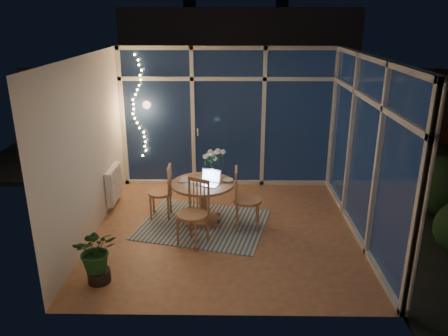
{
  "coord_description": "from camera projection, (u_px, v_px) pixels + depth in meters",
  "views": [
    {
      "loc": [
        0.04,
        -5.98,
        3.14
      ],
      "look_at": [
        -0.05,
        0.25,
        0.92
      ],
      "focal_mm": 35.0,
      "sensor_mm": 36.0,
      "label": 1
    }
  ],
  "objects": [
    {
      "name": "phone",
      "position": [
        206.0,
        186.0,
        6.59
      ],
      "size": [
        0.11,
        0.1,
        0.01
      ],
      "primitive_type": "cube",
      "rotation": [
        0.0,
        0.0,
        -0.62
      ],
      "color": "black",
      "rests_on": "dining_table"
    },
    {
      "name": "window_wall_back",
      "position": [
        228.0,
        118.0,
        8.1
      ],
      "size": [
        4.0,
        0.1,
        2.6
      ],
      "primitive_type": "cube",
      "color": "silver",
      "rests_on": "floor"
    },
    {
      "name": "wall_left",
      "position": [
        89.0,
        149.0,
        6.28
      ],
      "size": [
        0.04,
        4.0,
        2.6
      ],
      "primitive_type": "cube",
      "color": "silver",
      "rests_on": "floor"
    },
    {
      "name": "garden_shrubs",
      "position": [
        193.0,
        141.0,
        9.75
      ],
      "size": [
        0.9,
        0.9,
        0.9
      ],
      "primitive_type": "sphere",
      "color": "#163218",
      "rests_on": "ground"
    },
    {
      "name": "flower_vase",
      "position": [
        212.0,
        171.0,
        6.93
      ],
      "size": [
        0.24,
        0.24,
        0.21
      ],
      "primitive_type": "imported",
      "rotation": [
        0.0,
        0.0,
        -0.24
      ],
      "color": "white",
      "rests_on": "dining_table"
    },
    {
      "name": "dining_table",
      "position": [
        203.0,
        202.0,
        6.85
      ],
      "size": [
        1.18,
        1.18,
        0.67
      ],
      "primitive_type": "cylinder",
      "rotation": [
        0.0,
        0.0,
        -0.24
      ],
      "color": "#925C41",
      "rests_on": "floor"
    },
    {
      "name": "bowl",
      "position": [
        228.0,
        181.0,
        6.77
      ],
      "size": [
        0.18,
        0.18,
        0.04
      ],
      "primitive_type": "imported",
      "rotation": [
        0.0,
        0.0,
        -0.24
      ],
      "color": "white",
      "rests_on": "dining_table"
    },
    {
      "name": "laptop",
      "position": [
        208.0,
        178.0,
        6.62
      ],
      "size": [
        0.4,
        0.38,
        0.24
      ],
      "primitive_type": null,
      "rotation": [
        0.0,
        0.0,
        -0.38
      ],
      "color": "silver",
      "rests_on": "dining_table"
    },
    {
      "name": "ceiling",
      "position": [
        228.0,
        56.0,
        5.81
      ],
      "size": [
        4.0,
        4.0,
        0.0
      ],
      "primitive_type": "plane",
      "color": "white",
      "rests_on": "wall_back"
    },
    {
      "name": "floor",
      "position": [
        227.0,
        230.0,
        6.68
      ],
      "size": [
        4.0,
        4.0,
        0.0
      ],
      "primitive_type": "plane",
      "color": "brown",
      "rests_on": "ground"
    },
    {
      "name": "wall_front",
      "position": [
        226.0,
        208.0,
        4.36
      ],
      "size": [
        4.0,
        0.04,
        2.6
      ],
      "primitive_type": "cube",
      "color": "silver",
      "rests_on": "floor"
    },
    {
      "name": "garden_fence",
      "position": [
        229.0,
        103.0,
        11.57
      ],
      "size": [
        11.0,
        0.08,
        1.8
      ],
      "primitive_type": "cube",
      "color": "#3A2115",
      "rests_on": "ground"
    },
    {
      "name": "rug",
      "position": [
        203.0,
        224.0,
        6.87
      ],
      "size": [
        2.21,
        1.93,
        0.01
      ],
      "primitive_type": "cube",
      "rotation": [
        0.0,
        0.0,
        -0.24
      ],
      "color": "beige",
      "rests_on": "floor"
    },
    {
      "name": "garden_patio",
      "position": [
        248.0,
        143.0,
        11.41
      ],
      "size": [
        12.0,
        6.0,
        0.1
      ],
      "primitive_type": "cube",
      "color": "black",
      "rests_on": "ground"
    },
    {
      "name": "potted_plant",
      "position": [
        97.0,
        255.0,
        5.28
      ],
      "size": [
        0.64,
        0.59,
        0.76
      ],
      "primitive_type": "imported",
      "rotation": [
        0.0,
        0.0,
        0.25
      ],
      "color": "#19481C",
      "rests_on": "floor"
    },
    {
      "name": "neighbour_roof",
      "position": [
        239.0,
        44.0,
        13.95
      ],
      "size": [
        7.0,
        3.0,
        2.2
      ],
      "primitive_type": "cube",
      "color": "#30343A",
      "rests_on": "ground"
    },
    {
      "name": "newspapers",
      "position": [
        193.0,
        181.0,
        6.8
      ],
      "size": [
        0.37,
        0.29,
        0.02
      ],
      "primitive_type": "cube",
      "rotation": [
        0.0,
        0.0,
        0.06
      ],
      "color": "beige",
      "rests_on": "dining_table"
    },
    {
      "name": "chair_left",
      "position": [
        160.0,
        191.0,
        6.99
      ],
      "size": [
        0.42,
        0.42,
        0.89
      ],
      "primitive_type": "cube",
      "rotation": [
        0.0,
        0.0,
        -1.56
      ],
      "color": "#925C41",
      "rests_on": "floor"
    },
    {
      "name": "chair_right",
      "position": [
        248.0,
        199.0,
        6.59
      ],
      "size": [
        0.46,
        0.46,
        0.98
      ],
      "primitive_type": "cube",
      "rotation": [
        0.0,
        0.0,
        1.56
      ],
      "color": "#925C41",
      "rests_on": "floor"
    },
    {
      "name": "wall_back",
      "position": [
        228.0,
        118.0,
        8.13
      ],
      "size": [
        4.0,
        0.04,
        2.6
      ],
      "primitive_type": "cube",
      "color": "silver",
      "rests_on": "floor"
    },
    {
      "name": "radiator",
      "position": [
        114.0,
        184.0,
        7.42
      ],
      "size": [
        0.1,
        0.7,
        0.58
      ],
      "primitive_type": "cube",
      "color": "white",
      "rests_on": "wall_left"
    },
    {
      "name": "wall_right",
      "position": [
        367.0,
        150.0,
        6.22
      ],
      "size": [
        0.04,
        4.0,
        2.6
      ],
      "primitive_type": "cube",
      "color": "silver",
      "rests_on": "floor"
    },
    {
      "name": "chair_front",
      "position": [
        192.0,
        213.0,
        6.13
      ],
      "size": [
        0.61,
        0.61,
        0.97
      ],
      "primitive_type": "cube",
      "rotation": [
        0.0,
        0.0,
        -0.52
      ],
      "color": "#925C41",
      "rests_on": "floor"
    },
    {
      "name": "fairy_lights",
      "position": [
        138.0,
        107.0,
        7.97
      ],
      "size": [
        0.24,
        0.1,
        1.85
      ],
      "primitive_type": null,
      "color": "#F0B760",
      "rests_on": "window_wall_back"
    },
    {
      "name": "window_wall_right",
      "position": [
        365.0,
        150.0,
        6.22
      ],
      "size": [
        0.1,
        4.0,
        2.6
      ],
      "primitive_type": "cube",
      "color": "silver",
      "rests_on": "floor"
    }
  ]
}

